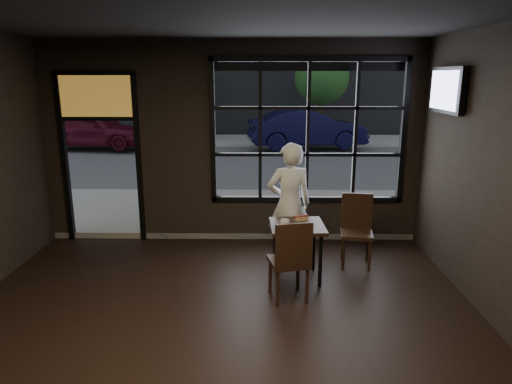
{
  "coord_description": "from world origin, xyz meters",
  "views": [
    {
      "loc": [
        0.48,
        -3.69,
        2.66
      ],
      "look_at": [
        0.4,
        2.2,
        1.15
      ],
      "focal_mm": 32.0,
      "sensor_mm": 36.0,
      "label": 1
    }
  ],
  "objects_px": {
    "cafe_table": "(297,251)",
    "chair_near": "(289,259)",
    "navy_car": "(307,129)",
    "man": "(289,204)"
  },
  "relations": [
    {
      "from": "cafe_table",
      "to": "navy_car",
      "type": "relative_size",
      "value": 0.18
    },
    {
      "from": "chair_near",
      "to": "man",
      "type": "bearing_deg",
      "value": -106.63
    },
    {
      "from": "chair_near",
      "to": "man",
      "type": "height_order",
      "value": "man"
    },
    {
      "from": "chair_near",
      "to": "man",
      "type": "distance_m",
      "value": 1.18
    },
    {
      "from": "cafe_table",
      "to": "chair_near",
      "type": "height_order",
      "value": "chair_near"
    },
    {
      "from": "man",
      "to": "navy_car",
      "type": "xyz_separation_m",
      "value": [
        1.24,
        10.23,
        -0.09
      ]
    },
    {
      "from": "man",
      "to": "navy_car",
      "type": "height_order",
      "value": "man"
    },
    {
      "from": "cafe_table",
      "to": "navy_car",
      "type": "height_order",
      "value": "navy_car"
    },
    {
      "from": "chair_near",
      "to": "navy_car",
      "type": "xyz_separation_m",
      "value": [
        1.3,
        11.35,
        0.27
      ]
    },
    {
      "from": "cafe_table",
      "to": "chair_near",
      "type": "relative_size",
      "value": 0.74
    }
  ]
}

